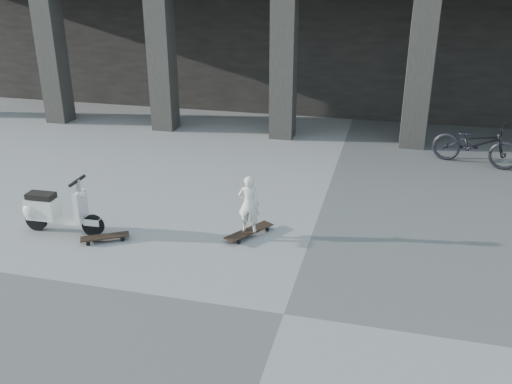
% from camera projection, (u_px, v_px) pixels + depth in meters
% --- Properties ---
extents(ground, '(90.00, 90.00, 0.00)m').
position_uv_depth(ground, '(284.00, 314.00, 7.48)').
color(ground, '#52524F').
rests_on(ground, ground).
extents(colonnade, '(28.00, 8.82, 6.00)m').
position_uv_depth(colonnade, '(365.00, 14.00, 18.69)').
color(colonnade, black).
rests_on(colonnade, ground).
extents(longboard, '(0.73, 0.99, 0.10)m').
position_uv_depth(longboard, '(249.00, 232.00, 9.67)').
color(longboard, black).
rests_on(longboard, ground).
extents(skateboard_spare, '(0.82, 0.60, 0.10)m').
position_uv_depth(skateboard_spare, '(105.00, 237.00, 9.48)').
color(skateboard_spare, black).
rests_on(skateboard_spare, ground).
extents(child, '(0.40, 0.28, 1.04)m').
position_uv_depth(child, '(249.00, 204.00, 9.46)').
color(child, silver).
rests_on(child, longboard).
extents(scooter, '(1.53, 0.49, 1.06)m').
position_uv_depth(scooter, '(49.00, 210.00, 9.71)').
color(scooter, black).
rests_on(scooter, ground).
extents(bicycle, '(2.15, 1.31, 1.07)m').
position_uv_depth(bicycle, '(475.00, 143.00, 13.09)').
color(bicycle, black).
rests_on(bicycle, ground).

